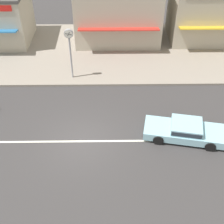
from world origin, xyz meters
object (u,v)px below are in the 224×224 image
at_px(street_clock, 70,43).
at_px(shopfront_mid_block, 205,10).
at_px(sedan_pale_blue_0, 185,130).
at_px(shopfront_corner_warung, 118,8).

xyz_separation_m(street_clock, shopfront_mid_block, (10.60, 6.10, -0.20)).
height_order(street_clock, shopfront_mid_block, shopfront_mid_block).
distance_m(sedan_pale_blue_0, shopfront_corner_warung, 13.03).
distance_m(sedan_pale_blue_0, shopfront_mid_block, 12.96).
distance_m(street_clock, shopfront_mid_block, 12.23).
distance_m(street_clock, shopfront_corner_warung, 7.04).
bearing_deg(shopfront_corner_warung, street_clock, -118.88).
distance_m(shopfront_corner_warung, shopfront_mid_block, 7.20).
bearing_deg(sedan_pale_blue_0, shopfront_corner_warung, 106.12).
height_order(sedan_pale_blue_0, street_clock, street_clock).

